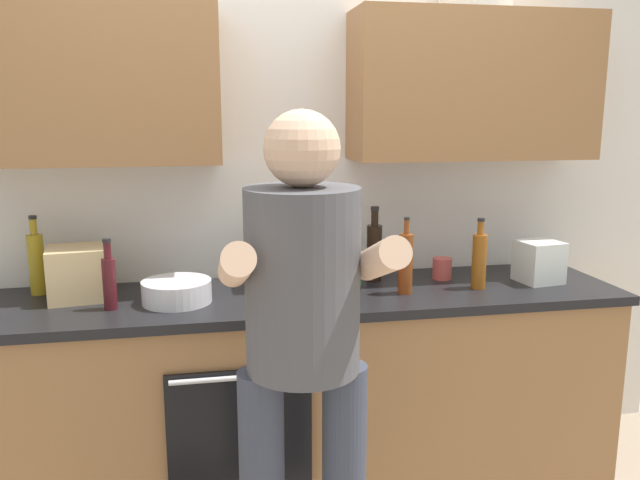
{
  "coord_description": "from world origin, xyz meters",
  "views": [
    {
      "loc": [
        -0.39,
        -2.61,
        1.67
      ],
      "look_at": [
        0.09,
        -0.1,
        1.15
      ],
      "focal_mm": 35.91,
      "sensor_mm": 36.0,
      "label": 1
    }
  ],
  "objects_px": {
    "bottle_oil": "(37,262)",
    "potted_herb": "(270,257)",
    "bottle_soy": "(374,250)",
    "cup_ceramic": "(442,268)",
    "person_standing": "(303,341)",
    "bottle_soda": "(355,266)",
    "grocery_bag_crisps": "(330,279)",
    "bottle_vinegar": "(406,263)",
    "bottle_syrup": "(479,260)",
    "bottle_wine": "(109,280)",
    "grocery_bag_produce": "(539,262)",
    "grocery_bag_bread": "(80,273)",
    "mixing_bowl": "(177,291)"
  },
  "relations": [
    {
      "from": "grocery_bag_bread",
      "to": "person_standing",
      "type": "bearing_deg",
      "value": -49.5
    },
    {
      "from": "bottle_syrup",
      "to": "grocery_bag_crisps",
      "type": "relative_size",
      "value": 1.48
    },
    {
      "from": "bottle_syrup",
      "to": "mixing_bowl",
      "type": "bearing_deg",
      "value": 178.63
    },
    {
      "from": "bottle_soy",
      "to": "grocery_bag_crisps",
      "type": "height_order",
      "value": "bottle_soy"
    },
    {
      "from": "bottle_oil",
      "to": "potted_herb",
      "type": "bearing_deg",
      "value": -2.99
    },
    {
      "from": "bottle_vinegar",
      "to": "potted_herb",
      "type": "bearing_deg",
      "value": 157.24
    },
    {
      "from": "potted_herb",
      "to": "grocery_bag_produce",
      "type": "height_order",
      "value": "potted_herb"
    },
    {
      "from": "bottle_oil",
      "to": "bottle_soy",
      "type": "height_order",
      "value": "bottle_soy"
    },
    {
      "from": "person_standing",
      "to": "bottle_vinegar",
      "type": "relative_size",
      "value": 5.07
    },
    {
      "from": "bottle_oil",
      "to": "bottle_wine",
      "type": "bearing_deg",
      "value": -40.58
    },
    {
      "from": "bottle_oil",
      "to": "bottle_syrup",
      "type": "distance_m",
      "value": 1.9
    },
    {
      "from": "cup_ceramic",
      "to": "grocery_bag_crisps",
      "type": "bearing_deg",
      "value": -162.06
    },
    {
      "from": "person_standing",
      "to": "bottle_soda",
      "type": "xyz_separation_m",
      "value": [
        0.39,
        0.91,
        -0.01
      ]
    },
    {
      "from": "grocery_bag_produce",
      "to": "grocery_bag_bread",
      "type": "bearing_deg",
      "value": 176.79
    },
    {
      "from": "grocery_bag_bread",
      "to": "bottle_oil",
      "type": "bearing_deg",
      "value": 150.91
    },
    {
      "from": "bottle_wine",
      "to": "grocery_bag_produce",
      "type": "distance_m",
      "value": 1.87
    },
    {
      "from": "bottle_syrup",
      "to": "bottle_soda",
      "type": "relative_size",
      "value": 1.36
    },
    {
      "from": "bottle_oil",
      "to": "bottle_soda",
      "type": "xyz_separation_m",
      "value": [
        1.36,
        -0.11,
        -0.05
      ]
    },
    {
      "from": "bottle_vinegar",
      "to": "grocery_bag_bread",
      "type": "xyz_separation_m",
      "value": [
        -1.35,
        0.18,
        -0.03
      ]
    },
    {
      "from": "bottle_soy",
      "to": "grocery_bag_crisps",
      "type": "bearing_deg",
      "value": -139.19
    },
    {
      "from": "cup_ceramic",
      "to": "bottle_soy",
      "type": "bearing_deg",
      "value": 174.36
    },
    {
      "from": "potted_herb",
      "to": "grocery_bag_crisps",
      "type": "distance_m",
      "value": 0.32
    },
    {
      "from": "bottle_wine",
      "to": "mixing_bowl",
      "type": "xyz_separation_m",
      "value": [
        0.25,
        0.04,
        -0.07
      ]
    },
    {
      "from": "cup_ceramic",
      "to": "grocery_bag_produce",
      "type": "distance_m",
      "value": 0.44
    },
    {
      "from": "bottle_syrup",
      "to": "grocery_bag_bread",
      "type": "bearing_deg",
      "value": 174.53
    },
    {
      "from": "person_standing",
      "to": "bottle_soy",
      "type": "height_order",
      "value": "person_standing"
    },
    {
      "from": "person_standing",
      "to": "grocery_bag_produce",
      "type": "relative_size",
      "value": 8.88
    },
    {
      "from": "person_standing",
      "to": "bottle_syrup",
      "type": "bearing_deg",
      "value": 39.84
    },
    {
      "from": "person_standing",
      "to": "potted_herb",
      "type": "xyz_separation_m",
      "value": [
        0.01,
        0.97,
        0.04
      ]
    },
    {
      "from": "bottle_wine",
      "to": "grocery_bag_bread",
      "type": "distance_m",
      "value": 0.22
    },
    {
      "from": "bottle_syrup",
      "to": "bottle_soda",
      "type": "xyz_separation_m",
      "value": [
        -0.52,
        0.16,
        -0.04
      ]
    },
    {
      "from": "person_standing",
      "to": "bottle_wine",
      "type": "height_order",
      "value": "person_standing"
    },
    {
      "from": "person_standing",
      "to": "grocery_bag_produce",
      "type": "height_order",
      "value": "person_standing"
    },
    {
      "from": "bottle_soda",
      "to": "potted_herb",
      "type": "relative_size",
      "value": 0.93
    },
    {
      "from": "bottle_wine",
      "to": "cup_ceramic",
      "type": "bearing_deg",
      "value": 7.61
    },
    {
      "from": "bottle_syrup",
      "to": "bottle_soy",
      "type": "bearing_deg",
      "value": 153.05
    },
    {
      "from": "bottle_soda",
      "to": "grocery_bag_bread",
      "type": "height_order",
      "value": "bottle_soda"
    },
    {
      "from": "bottle_oil",
      "to": "grocery_bag_produce",
      "type": "relative_size",
      "value": 1.8
    },
    {
      "from": "mixing_bowl",
      "to": "bottle_soda",
      "type": "bearing_deg",
      "value": 9.18
    },
    {
      "from": "bottle_vinegar",
      "to": "bottle_soy",
      "type": "relative_size",
      "value": 0.96
    },
    {
      "from": "grocery_bag_produce",
      "to": "grocery_bag_bread",
      "type": "xyz_separation_m",
      "value": [
        -2.0,
        0.11,
        0.02
      ]
    },
    {
      "from": "bottle_vinegar",
      "to": "grocery_bag_produce",
      "type": "height_order",
      "value": "bottle_vinegar"
    },
    {
      "from": "bottle_wine",
      "to": "grocery_bag_crisps",
      "type": "height_order",
      "value": "bottle_wine"
    },
    {
      "from": "bottle_wine",
      "to": "bottle_soda",
      "type": "distance_m",
      "value": 1.05
    },
    {
      "from": "bottle_oil",
      "to": "bottle_syrup",
      "type": "bearing_deg",
      "value": -8.11
    },
    {
      "from": "person_standing",
      "to": "bottle_soda",
      "type": "bearing_deg",
      "value": 67.07
    },
    {
      "from": "potted_herb",
      "to": "grocery_bag_crisps",
      "type": "height_order",
      "value": "potted_herb"
    },
    {
      "from": "bottle_soda",
      "to": "bottle_wine",
      "type": "bearing_deg",
      "value": -170.6
    },
    {
      "from": "person_standing",
      "to": "bottle_soy",
      "type": "xyz_separation_m",
      "value": [
        0.49,
        0.97,
        0.05
      ]
    },
    {
      "from": "bottle_soy",
      "to": "cup_ceramic",
      "type": "distance_m",
      "value": 0.33
    }
  ]
}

